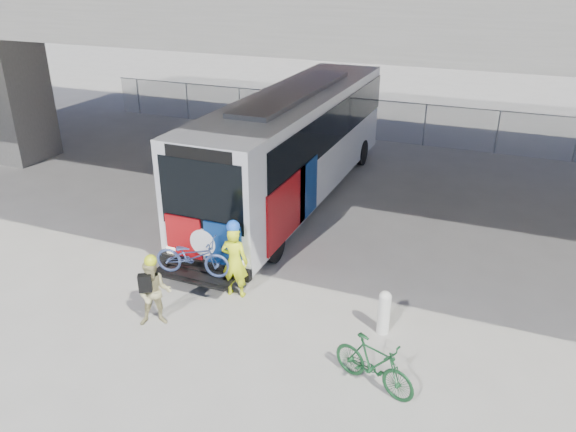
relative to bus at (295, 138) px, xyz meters
The scene contains 7 objects.
ground 5.18m from the bus, 65.00° to the right, with size 160.00×160.00×0.00m, color #9E9991.
bus is the anchor object (origin of this frame).
chainlink_fence 8.00m from the bus, 75.46° to the left, with size 30.00×0.06×30.00m.
bollard 8.10m from the bus, 54.18° to the right, with size 0.27×0.27×1.03m.
cyclist_hivis 6.49m from the bus, 81.03° to the right, with size 0.70×0.50×1.98m.
cyclist_tan 8.16m from the bus, 90.55° to the right, with size 0.96×0.90×1.73m.
bike_parked 9.69m from the bus, 59.25° to the right, with size 0.50×1.76×1.06m, color #164723.
Camera 1 is at (4.62, -12.30, 7.37)m, focal length 35.00 mm.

